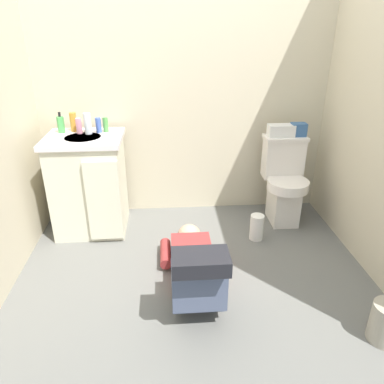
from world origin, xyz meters
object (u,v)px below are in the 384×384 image
(faucet, at_px, (86,125))
(bottle_blue, at_px, (98,125))
(bottle_green, at_px, (106,125))
(soap_dispenser, at_px, (61,124))
(bottle_amber, at_px, (73,122))
(toilet, at_px, (284,182))
(bottle_clear, at_px, (88,124))
(person_plumber, at_px, (194,267))
(paper_towel_roll, at_px, (257,227))
(toiletry_bag, at_px, (298,130))
(tissue_box, at_px, (281,131))
(bottle_pink, at_px, (79,126))
(vanity_cabinet, at_px, (89,183))

(faucet, height_order, bottle_blue, bottle_blue)
(faucet, relative_size, bottle_green, 0.85)
(soap_dispenser, bearing_deg, bottle_blue, -3.86)
(bottle_amber, bearing_deg, soap_dispenser, -158.09)
(bottle_blue, bearing_deg, toilet, -2.74)
(faucet, height_order, bottle_clear, bottle_clear)
(person_plumber, height_order, paper_towel_roll, person_plumber)
(bottle_clear, bearing_deg, toilet, -1.44)
(bottle_blue, distance_m, paper_towel_roll, 1.52)
(bottle_blue, xyz_separation_m, bottle_green, (0.05, 0.02, -0.00))
(toilet, bearing_deg, bottle_green, 176.55)
(paper_towel_roll, bearing_deg, faucet, 162.35)
(toiletry_bag, relative_size, bottle_green, 1.05)
(bottle_clear, bearing_deg, bottle_blue, 23.25)
(tissue_box, distance_m, soap_dispenser, 1.81)
(tissue_box, bearing_deg, faucet, 179.15)
(soap_dispenser, bearing_deg, toiletry_bag, -0.12)
(bottle_blue, bearing_deg, bottle_amber, 164.53)
(paper_towel_roll, bearing_deg, bottle_pink, 165.00)
(person_plumber, bearing_deg, bottle_green, 122.62)
(person_plumber, xyz_separation_m, bottle_amber, (-0.90, 1.03, 0.72))
(tissue_box, distance_m, bottle_pink, 1.66)
(bottle_green, xyz_separation_m, paper_towel_roll, (1.20, -0.41, -0.77))
(soap_dispenser, bearing_deg, bottle_green, -0.64)
(faucet, distance_m, bottle_pink, 0.07)
(tissue_box, bearing_deg, bottle_clear, -178.21)
(vanity_cabinet, relative_size, person_plumber, 0.77)
(bottle_pink, bearing_deg, bottle_amber, 126.99)
(toilet, bearing_deg, bottle_blue, 177.26)
(person_plumber, distance_m, bottle_green, 1.37)
(tissue_box, xyz_separation_m, bottle_pink, (-1.66, -0.03, 0.08))
(bottle_amber, bearing_deg, person_plumber, -49.07)
(vanity_cabinet, xyz_separation_m, bottle_green, (0.16, 0.12, 0.46))
(bottle_blue, bearing_deg, person_plumber, -54.77)
(toiletry_bag, xyz_separation_m, bottle_amber, (-1.87, 0.04, 0.09))
(person_plumber, bearing_deg, toilet, 46.28)
(bottle_green, bearing_deg, tissue_box, -0.00)
(soap_dispenser, height_order, bottle_amber, soap_dispenser)
(tissue_box, xyz_separation_m, toiletry_bag, (0.15, 0.00, 0.01))
(faucet, bearing_deg, bottle_green, -8.31)
(faucet, relative_size, tissue_box, 0.45)
(tissue_box, height_order, bottle_clear, bottle_clear)
(vanity_cabinet, height_order, soap_dispenser, soap_dispenser)
(faucet, relative_size, bottle_clear, 0.60)
(toilet, xyz_separation_m, person_plumber, (-0.86, -0.90, -0.19))
(vanity_cabinet, relative_size, faucet, 8.20)
(person_plumber, bearing_deg, soap_dispenser, 134.77)
(bottle_clear, distance_m, paper_towel_roll, 1.59)
(soap_dispenser, bearing_deg, toilet, -2.92)
(vanity_cabinet, relative_size, bottle_amber, 5.42)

